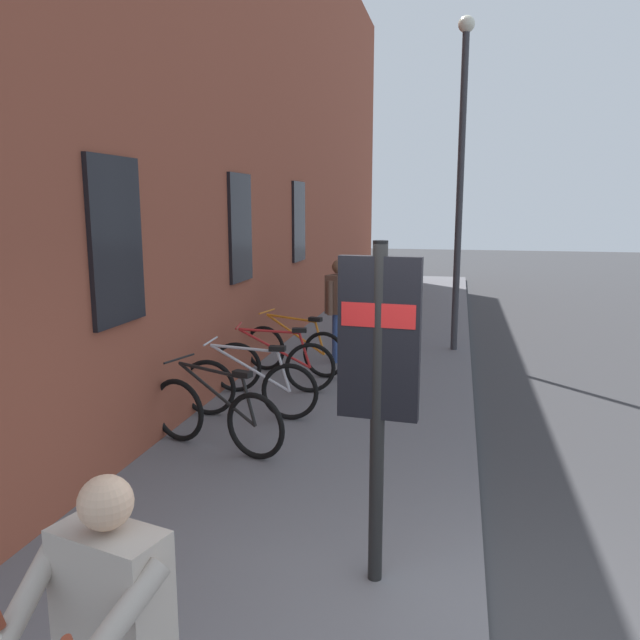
{
  "coord_description": "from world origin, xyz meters",
  "views": [
    {
      "loc": [
        -3.44,
        0.28,
        2.75
      ],
      "look_at": [
        2.97,
        1.7,
        1.53
      ],
      "focal_mm": 35.11,
      "sensor_mm": 36.0,
      "label": 1
    }
  ],
  "objects_px": {
    "bicycle_leaning_wall": "(249,387)",
    "tourist_with_hotdogs": "(110,624)",
    "bicycle_far_end": "(216,415)",
    "bicycle_under_window": "(274,365)",
    "pedestrian_near_bus": "(378,293)",
    "street_lamp": "(461,161)",
    "pedestrian_crossing_street": "(339,300)",
    "bicycle_nearest_sign": "(294,349)",
    "transit_info_sign": "(379,361)"
  },
  "relations": [
    {
      "from": "bicycle_nearest_sign",
      "to": "tourist_with_hotdogs",
      "type": "height_order",
      "value": "tourist_with_hotdogs"
    },
    {
      "from": "bicycle_far_end",
      "to": "pedestrian_near_bus",
      "type": "xyz_separation_m",
      "value": [
        5.95,
        -0.99,
        0.54
      ]
    },
    {
      "from": "bicycle_nearest_sign",
      "to": "pedestrian_near_bus",
      "type": "relative_size",
      "value": 1.14
    },
    {
      "from": "pedestrian_near_bus",
      "to": "bicycle_nearest_sign",
      "type": "bearing_deg",
      "value": 161.0
    },
    {
      "from": "transit_info_sign",
      "to": "bicycle_leaning_wall",
      "type": "bearing_deg",
      "value": 32.86
    },
    {
      "from": "pedestrian_crossing_street",
      "to": "street_lamp",
      "type": "distance_m",
      "value": 3.28
    },
    {
      "from": "bicycle_under_window",
      "to": "tourist_with_hotdogs",
      "type": "height_order",
      "value": "tourist_with_hotdogs"
    },
    {
      "from": "bicycle_far_end",
      "to": "pedestrian_near_bus",
      "type": "relative_size",
      "value": 1.12
    },
    {
      "from": "bicycle_under_window",
      "to": "bicycle_leaning_wall",
      "type": "bearing_deg",
      "value": -179.38
    },
    {
      "from": "tourist_with_hotdogs",
      "to": "bicycle_under_window",
      "type": "bearing_deg",
      "value": 10.87
    },
    {
      "from": "bicycle_far_end",
      "to": "bicycle_leaning_wall",
      "type": "distance_m",
      "value": 1.07
    },
    {
      "from": "bicycle_under_window",
      "to": "pedestrian_near_bus",
      "type": "relative_size",
      "value": 1.15
    },
    {
      "from": "bicycle_far_end",
      "to": "tourist_with_hotdogs",
      "type": "bearing_deg",
      "value": -163.57
    },
    {
      "from": "bicycle_nearest_sign",
      "to": "pedestrian_near_bus",
      "type": "xyz_separation_m",
      "value": [
        2.77,
        -0.95,
        0.54
      ]
    },
    {
      "from": "bicycle_far_end",
      "to": "pedestrian_near_bus",
      "type": "bearing_deg",
      "value": -9.43
    },
    {
      "from": "bicycle_far_end",
      "to": "pedestrian_crossing_street",
      "type": "bearing_deg",
      "value": -7.83
    },
    {
      "from": "bicycle_under_window",
      "to": "transit_info_sign",
      "type": "height_order",
      "value": "transit_info_sign"
    },
    {
      "from": "bicycle_under_window",
      "to": "bicycle_nearest_sign",
      "type": "height_order",
      "value": "same"
    },
    {
      "from": "bicycle_far_end",
      "to": "street_lamp",
      "type": "xyz_separation_m",
      "value": [
        5.44,
        -2.47,
        2.98
      ]
    },
    {
      "from": "bicycle_leaning_wall",
      "to": "tourist_with_hotdogs",
      "type": "distance_m",
      "value": 5.31
    },
    {
      "from": "bicycle_far_end",
      "to": "bicycle_leaning_wall",
      "type": "bearing_deg",
      "value": -0.7
    },
    {
      "from": "bicycle_leaning_wall",
      "to": "tourist_with_hotdogs",
      "type": "relative_size",
      "value": 1.1
    },
    {
      "from": "bicycle_nearest_sign",
      "to": "tourist_with_hotdogs",
      "type": "xyz_separation_m",
      "value": [
        -7.25,
        -1.16,
        0.61
      ]
    },
    {
      "from": "street_lamp",
      "to": "tourist_with_hotdogs",
      "type": "bearing_deg",
      "value": 172.38
    },
    {
      "from": "bicycle_nearest_sign",
      "to": "pedestrian_crossing_street",
      "type": "height_order",
      "value": "pedestrian_crossing_street"
    },
    {
      "from": "bicycle_nearest_sign",
      "to": "pedestrian_near_bus",
      "type": "bearing_deg",
      "value": -19.0
    },
    {
      "from": "bicycle_under_window",
      "to": "tourist_with_hotdogs",
      "type": "distance_m",
      "value": 6.38
    },
    {
      "from": "transit_info_sign",
      "to": "pedestrian_near_bus",
      "type": "bearing_deg",
      "value": 7.22
    },
    {
      "from": "bicycle_nearest_sign",
      "to": "bicycle_under_window",
      "type": "bearing_deg",
      "value": 178.09
    },
    {
      "from": "bicycle_leaning_wall",
      "to": "transit_info_sign",
      "type": "distance_m",
      "value": 3.85
    },
    {
      "from": "pedestrian_crossing_street",
      "to": "pedestrian_near_bus",
      "type": "distance_m",
      "value": 1.91
    },
    {
      "from": "transit_info_sign",
      "to": "pedestrian_near_bus",
      "type": "height_order",
      "value": "transit_info_sign"
    },
    {
      "from": "bicycle_under_window",
      "to": "transit_info_sign",
      "type": "distance_m",
      "value": 4.78
    },
    {
      "from": "bicycle_leaning_wall",
      "to": "street_lamp",
      "type": "distance_m",
      "value": 5.83
    },
    {
      "from": "bicycle_leaning_wall",
      "to": "bicycle_nearest_sign",
      "type": "height_order",
      "value": "same"
    },
    {
      "from": "bicycle_leaning_wall",
      "to": "bicycle_under_window",
      "type": "height_order",
      "value": "same"
    },
    {
      "from": "street_lamp",
      "to": "bicycle_under_window",
      "type": "bearing_deg",
      "value": 142.97
    },
    {
      "from": "pedestrian_near_bus",
      "to": "street_lamp",
      "type": "bearing_deg",
      "value": -109.07
    },
    {
      "from": "pedestrian_near_bus",
      "to": "bicycle_leaning_wall",
      "type": "bearing_deg",
      "value": 168.7
    },
    {
      "from": "pedestrian_crossing_street",
      "to": "pedestrian_near_bus",
      "type": "bearing_deg",
      "value": -12.91
    },
    {
      "from": "bicycle_nearest_sign",
      "to": "transit_info_sign",
      "type": "height_order",
      "value": "transit_info_sign"
    },
    {
      "from": "bicycle_under_window",
      "to": "transit_info_sign",
      "type": "xyz_separation_m",
      "value": [
        -4.17,
        -1.99,
        1.21
      ]
    },
    {
      "from": "tourist_with_hotdogs",
      "to": "transit_info_sign",
      "type": "bearing_deg",
      "value": -21.12
    },
    {
      "from": "bicycle_far_end",
      "to": "bicycle_under_window",
      "type": "xyz_separation_m",
      "value": [
        2.17,
        -0.0,
        0.0
      ]
    },
    {
      "from": "bicycle_far_end",
      "to": "pedestrian_crossing_street",
      "type": "distance_m",
      "value": 4.19
    },
    {
      "from": "bicycle_far_end",
      "to": "bicycle_under_window",
      "type": "bearing_deg",
      "value": -0.03
    },
    {
      "from": "bicycle_far_end",
      "to": "bicycle_nearest_sign",
      "type": "bearing_deg",
      "value": -0.63
    },
    {
      "from": "street_lamp",
      "to": "bicycle_nearest_sign",
      "type": "bearing_deg",
      "value": 132.84
    },
    {
      "from": "bicycle_under_window",
      "to": "bicycle_nearest_sign",
      "type": "bearing_deg",
      "value": -1.91
    },
    {
      "from": "bicycle_leaning_wall",
      "to": "tourist_with_hotdogs",
      "type": "xyz_separation_m",
      "value": [
        -5.14,
        -1.18,
        0.61
      ]
    }
  ]
}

